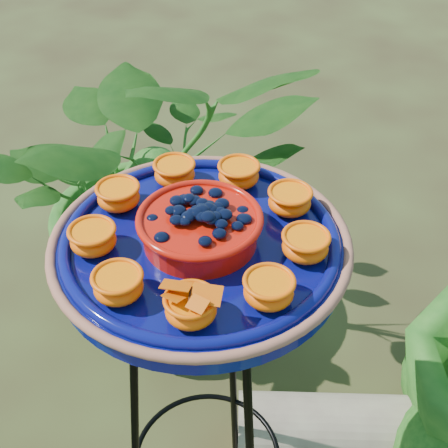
{
  "coord_description": "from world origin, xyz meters",
  "views": [
    {
      "loc": [
        0.29,
        -0.64,
        1.61
      ],
      "look_at": [
        -0.0,
        0.07,
        0.98
      ],
      "focal_mm": 50.0,
      "sensor_mm": 36.0,
      "label": 1
    }
  ],
  "objects": [
    {
      "name": "tripod_stand",
      "position": [
        -0.03,
        0.04,
        0.56
      ],
      "size": [
        0.34,
        0.36,
        0.92
      ],
      "rotation": [
        0.0,
        0.0,
        -0.0
      ],
      "color": "black",
      "rests_on": "ground"
    },
    {
      "name": "feeder_dish",
      "position": [
        -0.03,
        0.04,
        0.96
      ],
      "size": [
        0.49,
        0.49,
        0.11
      ],
      "rotation": [
        0.0,
        0.0,
        -0.0
      ],
      "color": "#070B5A",
      "rests_on": "tripod_stand"
    },
    {
      "name": "shrub_back_left",
      "position": [
        -0.49,
        0.71,
        0.5
      ],
      "size": [
        1.19,
        1.16,
        1.0
      ],
      "primitive_type": "imported",
      "rotation": [
        0.0,
        0.0,
        0.63
      ],
      "color": "#174C14",
      "rests_on": "ground"
    },
    {
      "name": "driftwood_log",
      "position": [
        0.24,
        0.37,
        0.1
      ],
      "size": [
        0.63,
        0.4,
        0.2
      ],
      "primitive_type": "cylinder",
      "rotation": [
        0.0,
        1.57,
        0.36
      ],
      "color": "gray",
      "rests_on": "ground"
    }
  ]
}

